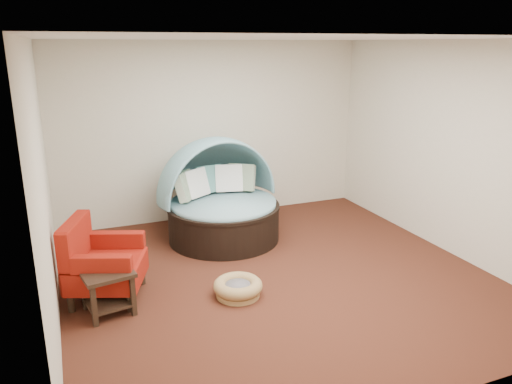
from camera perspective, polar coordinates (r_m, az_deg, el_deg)
name	(u,v)px	position (r m, az deg, el deg)	size (l,w,h in m)	color
floor	(277,276)	(6.22, 2.37, -9.58)	(5.00, 5.00, 0.00)	#4C2315
wall_back	(213,131)	(8.04, -4.91, 6.92)	(5.00, 5.00, 0.00)	beige
wall_front	(425,243)	(3.72, 18.75, -5.52)	(5.00, 5.00, 0.00)	beige
wall_left	(43,188)	(5.25, -23.13, 0.40)	(5.00, 5.00, 0.00)	beige
wall_right	(449,149)	(7.13, 21.21, 4.61)	(5.00, 5.00, 0.00)	beige
ceiling	(280,38)	(5.58, 2.73, 17.15)	(5.00, 5.00, 0.00)	white
canopy_daybed	(220,193)	(7.20, -4.12, -0.06)	(1.90, 1.85, 1.48)	black
pet_basket	(238,288)	(5.73, -2.08, -10.86)	(0.73, 0.73, 0.19)	olive
red_armchair	(101,262)	(5.82, -17.33, -7.68)	(1.01, 1.01, 0.92)	black
side_table	(107,285)	(5.54, -16.61, -10.19)	(0.58, 0.58, 0.48)	black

